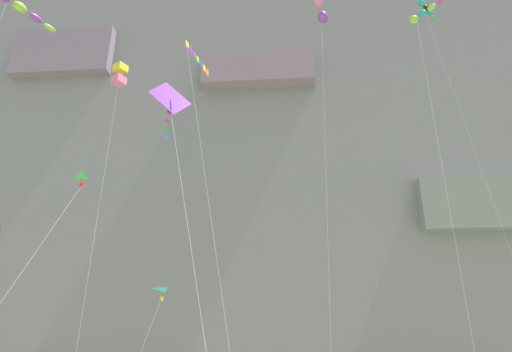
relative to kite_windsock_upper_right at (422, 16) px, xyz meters
The scene contains 10 objects.
cliff_face 48.54m from the kite_windsock_upper_right, 106.09° to the left, with size 180.00×22.56×78.55m.
kite_windsock_upper_right is the anchor object (origin of this frame).
kite_windsock_mid_right 18.78m from the kite_windsock_upper_right, 67.04° to the left, with size 2.94×6.54×34.15m.
kite_windsock_high_right 16.94m from the kite_windsock_upper_right, 114.71° to the left, with size 2.74×6.70×34.00m.
kite_box_front_field 27.31m from the kite_windsock_upper_right, 154.18° to the left, with size 3.12×6.61×27.57m.
kite_delta_far_right 29.50m from the kite_windsock_upper_right, 140.08° to the left, with size 1.90×5.12×6.65m.
kite_diamond_upper_left 17.77m from the kite_windsock_upper_right, 153.71° to the right, with size 3.58×2.05×12.90m.
kite_banner_mid_center 14.46m from the kite_windsock_upper_right, behind, with size 3.11×3.06×17.56m.
kite_delta_far_left 22.62m from the kite_windsock_upper_right, behind, with size 2.98×5.36×10.49m.
kite_windsock_near_cliff 29.54m from the kite_windsock_upper_right, behind, with size 3.34×9.84×27.31m.
Camera 1 is at (3.94, -3.26, 2.02)m, focal length 30.85 mm.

